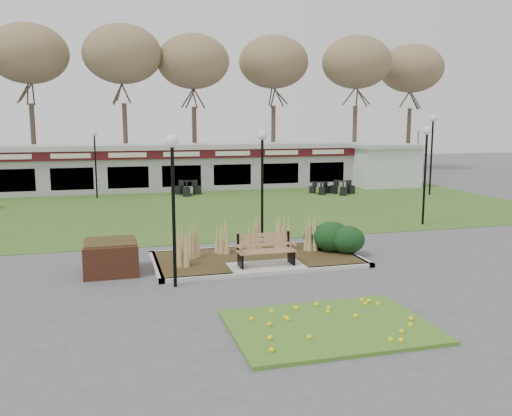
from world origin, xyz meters
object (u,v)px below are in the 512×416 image
object	(u,v)px
bistro_set_b	(188,190)
brick_planter	(111,257)
lamp_post_mid_left	(173,177)
lamp_post_far_right	(432,137)
food_pavilion	(178,166)
patio_umbrella	(417,162)
lamp_post_mid_right	(426,154)
lamp_post_near_left	(262,162)
bistro_set_c	(320,190)
park_bench	(265,249)
service_hut	(384,165)
lamp_post_far_left	(95,149)
bistro_set_d	(343,190)

from	to	relation	value
bistro_set_b	brick_planter	bearing A→B (deg)	-105.82
lamp_post_mid_left	lamp_post_far_right	xyz separation A→B (m)	(16.78, 14.11, 0.52)
food_pavilion	patio_umbrella	distance (m)	16.12
brick_planter	food_pavilion	distance (m)	19.49
lamp_post_far_right	patio_umbrella	distance (m)	5.41
lamp_post_mid_right	bistro_set_b	xyz separation A→B (m)	(-8.26, 11.82, -2.70)
lamp_post_near_left	bistro_set_b	world-z (taller)	lamp_post_near_left
lamp_post_mid_right	bistro_set_c	distance (m)	10.63
bistro_set_b	park_bench	bearing A→B (deg)	-90.45
service_hut	lamp_post_far_left	xyz separation A→B (m)	(-18.52, -1.00, 1.33)
lamp_post_far_right	service_hut	bearing A→B (deg)	96.09
food_pavilion	bistro_set_b	distance (m)	3.19
service_hut	lamp_post_near_left	distance (m)	19.59
service_hut	bistro_set_d	size ratio (longest dim) A/B	2.94
lamp_post_mid_right	bistro_set_b	world-z (taller)	lamp_post_mid_right
food_pavilion	lamp_post_far_right	bearing A→B (deg)	-25.41
park_bench	bistro_set_c	world-z (taller)	park_bench
brick_planter	patio_umbrella	bearing A→B (deg)	39.81
service_hut	lamp_post_mid_right	size ratio (longest dim) A/B	1.07
food_pavilion	bistro_set_d	size ratio (longest dim) A/B	16.42
bistro_set_c	bistro_set_d	bearing A→B (deg)	-25.15
service_hut	lamp_post_mid_left	size ratio (longest dim) A/B	1.10
food_pavilion	service_hut	bearing A→B (deg)	-8.27
service_hut	lamp_post_near_left	size ratio (longest dim) A/B	1.10
bistro_set_c	lamp_post_near_left	bearing A→B (deg)	-120.36
bistro_set_d	service_hut	bearing A→B (deg)	35.40
service_hut	bistro_set_c	world-z (taller)	service_hut
brick_planter	lamp_post_near_left	world-z (taller)	lamp_post_near_left
lamp_post_mid_left	lamp_post_far_right	size ratio (longest dim) A/B	0.85
bistro_set_b	bistro_set_c	bearing A→B (deg)	-11.35
park_bench	lamp_post_far_right	size ratio (longest dim) A/B	0.36
lamp_post_mid_right	lamp_post_far_right	world-z (taller)	lamp_post_far_right
service_hut	lamp_post_mid_right	bearing A→B (deg)	-111.71
food_pavilion	lamp_post_mid_right	size ratio (longest dim) A/B	5.98
bistro_set_d	food_pavilion	bearing A→B (deg)	150.83
bistro_set_c	lamp_post_mid_left	bearing A→B (deg)	-123.39
park_bench	bistro_set_c	distance (m)	17.13
lamp_post_far_right	park_bench	bearing A→B (deg)	-136.98
lamp_post_mid_left	patio_umbrella	bearing A→B (deg)	45.03
park_bench	bistro_set_c	xyz separation A→B (m)	(7.92, 15.19, -0.33)
food_pavilion	bistro_set_d	distance (m)	10.50
lamp_post_near_left	patio_umbrella	distance (m)	21.29
lamp_post_near_left	lamp_post_mid_right	bearing A→B (deg)	14.50
service_hut	patio_umbrella	distance (m)	2.51
bistro_set_c	bistro_set_d	world-z (taller)	bistro_set_d
park_bench	lamp_post_mid_right	size ratio (longest dim) A/B	0.41
lamp_post_mid_right	lamp_post_far_right	bearing A→B (deg)	55.43
lamp_post_mid_right	patio_umbrella	distance (m)	14.97
food_pavilion	lamp_post_mid_right	bearing A→B (deg)	-60.41
lamp_post_near_left	lamp_post_far_right	xyz separation A→B (m)	(13.25, 10.11, 0.50)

